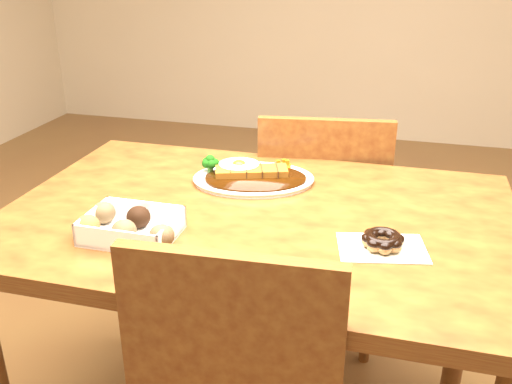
% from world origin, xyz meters
% --- Properties ---
extents(table, '(1.20, 0.80, 0.75)m').
position_xyz_m(table, '(0.00, 0.00, 0.65)').
color(table, '#512210').
rests_on(table, ground).
extents(chair_far, '(0.48, 0.48, 0.87)m').
position_xyz_m(chair_far, '(0.08, 0.54, 0.48)').
color(chair_far, '#512210').
rests_on(chair_far, ground).
extents(katsu_curry_plate, '(0.36, 0.30, 0.06)m').
position_xyz_m(katsu_curry_plate, '(-0.06, 0.18, 0.77)').
color(katsu_curry_plate, white).
rests_on(katsu_curry_plate, table).
extents(donut_box, '(0.22, 0.15, 0.06)m').
position_xyz_m(donut_box, '(-0.24, -0.19, 0.78)').
color(donut_box, white).
rests_on(donut_box, table).
extents(pon_de_ring, '(0.20, 0.16, 0.03)m').
position_xyz_m(pon_de_ring, '(0.30, -0.10, 0.77)').
color(pon_de_ring, silver).
rests_on(pon_de_ring, table).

